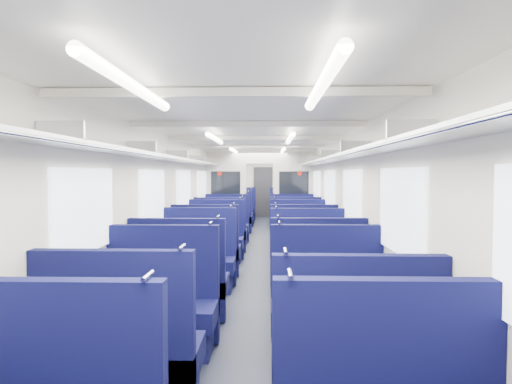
{
  "coord_description": "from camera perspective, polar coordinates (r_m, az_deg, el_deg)",
  "views": [
    {
      "loc": [
        0.25,
        -9.13,
        1.75
      ],
      "look_at": [
        -0.09,
        2.4,
        1.27
      ],
      "focal_mm": 31.63,
      "sensor_mm": 36.0,
      "label": 1
    }
  ],
  "objects": [
    {
      "name": "seat_12",
      "position": [
        7.84,
        -6.28,
        -7.65
      ],
      "size": [
        1.13,
        0.63,
        1.26
      ],
      "color": "#0D0F40",
      "rests_on": "floor"
    },
    {
      "name": "floor",
      "position": [
        9.3,
        0.14,
        -8.47
      ],
      "size": [
        2.8,
        18.0,
        0.01
      ],
      "primitive_type": "cube",
      "color": "black",
      "rests_on": "ground"
    },
    {
      "name": "seat_23",
      "position": [
        14.61,
        3.98,
        -2.98
      ],
      "size": [
        1.13,
        0.63,
        1.26
      ],
      "color": "#0D0F40",
      "rests_on": "floor"
    },
    {
      "name": "wall_far",
      "position": [
        18.15,
        0.91,
        0.56
      ],
      "size": [
        2.8,
        0.02,
        2.35
      ],
      "primitive_type": "cube",
      "color": "beige",
      "rests_on": "floor"
    },
    {
      "name": "seat_27",
      "position": [
        16.79,
        3.68,
        -2.29
      ],
      "size": [
        1.13,
        0.63,
        1.26
      ],
      "color": "#0D0F40",
      "rests_on": "floor"
    },
    {
      "name": "bulkhead",
      "position": [
        11.6,
        0.47,
        -0.19
      ],
      "size": [
        2.8,
        0.1,
        2.35
      ],
      "color": "beige",
      "rests_on": "floor"
    },
    {
      "name": "seat_4",
      "position": [
        3.63,
        -16.69,
        -19.78
      ],
      "size": [
        1.13,
        0.63,
        1.26
      ],
      "color": "#0D0F40",
      "rests_on": "floor"
    },
    {
      "name": "seat_5",
      "position": [
        3.39,
        12.31,
        -21.36
      ],
      "size": [
        1.13,
        0.63,
        1.26
      ],
      "color": "#0D0F40",
      "rests_on": "floor"
    },
    {
      "name": "seat_19",
      "position": [
        11.37,
        4.63,
        -4.52
      ],
      "size": [
        1.13,
        0.63,
        1.26
      ],
      "color": "#0D0F40",
      "rests_on": "floor"
    },
    {
      "name": "seat_21",
      "position": [
        13.35,
        4.19,
        -3.49
      ],
      "size": [
        1.13,
        0.63,
        1.26
      ],
      "color": "#0D0F40",
      "rests_on": "floor"
    },
    {
      "name": "seat_9",
      "position": [
        5.64,
        7.74,
        -11.63
      ],
      "size": [
        1.13,
        0.63,
        1.26
      ],
      "color": "#0D0F40",
      "rests_on": "floor"
    },
    {
      "name": "windows",
      "position": [
        8.69,
        0.06,
        0.19
      ],
      "size": [
        2.78,
        15.6,
        0.75
      ],
      "color": "white",
      "rests_on": "wall_left"
    },
    {
      "name": "wall_left",
      "position": [
        9.3,
        -8.51,
        -1.2
      ],
      "size": [
        0.02,
        18.0,
        2.35
      ],
      "primitive_type": "cube",
      "color": "beige",
      "rests_on": "floor"
    },
    {
      "name": "seat_17",
      "position": [
        10.26,
        4.96,
        -5.26
      ],
      "size": [
        1.13,
        0.63,
        1.26
      ],
      "color": "#0D0F40",
      "rests_on": "floor"
    },
    {
      "name": "seat_6",
      "position": [
        4.7,
        -12.02,
        -14.55
      ],
      "size": [
        1.13,
        0.63,
        1.26
      ],
      "color": "#0D0F40",
      "rests_on": "floor"
    },
    {
      "name": "seat_15",
      "position": [
        9.02,
        5.41,
        -6.32
      ],
      "size": [
        1.13,
        0.63,
        1.26
      ],
      "color": "#0D0F40",
      "rests_on": "floor"
    },
    {
      "name": "seat_11",
      "position": [
        6.77,
        6.69,
        -9.25
      ],
      "size": [
        1.13,
        0.63,
        1.26
      ],
      "color": "#0D0F40",
      "rests_on": "floor"
    },
    {
      "name": "seat_24",
      "position": [
        15.77,
        -2.23,
        -2.58
      ],
      "size": [
        1.13,
        0.63,
        1.26
      ],
      "color": "#0D0F40",
      "rests_on": "floor"
    },
    {
      "name": "seat_16",
      "position": [
        10.09,
        -4.47,
        -5.4
      ],
      "size": [
        1.13,
        0.63,
        1.26
      ],
      "color": "#0D0F40",
      "rests_on": "floor"
    },
    {
      "name": "luggage_rack_left",
      "position": [
        9.25,
        -7.4,
        3.73
      ],
      "size": [
        0.36,
        17.4,
        0.18
      ],
      "color": "#B2B5BA",
      "rests_on": "wall_left"
    },
    {
      "name": "seat_25",
      "position": [
        15.59,
        3.83,
        -2.65
      ],
      "size": [
        1.13,
        0.63,
        1.26
      ],
      "color": "#0D0F40",
      "rests_on": "floor"
    },
    {
      "name": "seat_20",
      "position": [
        13.27,
        -2.98,
        -3.52
      ],
      "size": [
        1.13,
        0.63,
        1.26
      ],
      "color": "#0D0F40",
      "rests_on": "floor"
    },
    {
      "name": "seat_18",
      "position": [
        11.32,
        -3.79,
        -4.54
      ],
      "size": [
        1.13,
        0.63,
        1.26
      ],
      "color": "#0D0F40",
      "rests_on": "floor"
    },
    {
      "name": "seat_10",
      "position": [
        6.93,
        -7.36,
        -8.98
      ],
      "size": [
        1.13,
        0.63,
        1.26
      ],
      "color": "#0D0F40",
      "rests_on": "floor"
    },
    {
      "name": "seat_7",
      "position": [
        4.67,
        9.09,
        -14.62
      ],
      "size": [
        1.13,
        0.63,
        1.26
      ],
      "color": "#0D0F40",
      "rests_on": "floor"
    },
    {
      "name": "ceiling_fittings",
      "position": [
        8.89,
        0.1,
        5.85
      ],
      "size": [
        2.7,
        16.06,
        0.11
      ],
      "color": "beige",
      "rests_on": "ceiling"
    },
    {
      "name": "seat_8",
      "position": [
        5.62,
        -9.6,
        -11.68
      ],
      "size": [
        1.13,
        0.63,
        1.26
      ],
      "color": "#0D0F40",
      "rests_on": "floor"
    },
    {
      "name": "end_door",
      "position": [
        18.09,
        0.91,
        -0.0
      ],
      "size": [
        0.75,
        0.06,
        2.0
      ],
      "primitive_type": "cube",
      "color": "black",
      "rests_on": "floor"
    },
    {
      "name": "seat_13",
      "position": [
        7.86,
        5.97,
        -7.62
      ],
      "size": [
        1.13,
        0.63,
        1.26
      ],
      "color": "#0D0F40",
      "rests_on": "floor"
    },
    {
      "name": "dado_left",
      "position": [
        9.38,
        -8.39,
        -6.23
      ],
      "size": [
        0.03,
        17.9,
        0.7
      ],
      "primitive_type": "cube",
      "color": "#101136",
      "rests_on": "floor"
    },
    {
      "name": "dado_right",
      "position": [
        9.31,
        8.75,
        -6.3
      ],
      "size": [
        0.03,
        17.9,
        0.7
      ],
      "primitive_type": "cube",
      "color": "#101136",
      "rests_on": "floor"
    },
    {
      "name": "wall_right",
      "position": [
        9.23,
        8.87,
        -1.23
      ],
      "size": [
        0.02,
        18.0,
        2.35
      ],
      "primitive_type": "cube",
      "color": "beige",
      "rests_on": "floor"
    },
    {
      "name": "seat_26",
      "position": [
        16.69,
        -2.02,
        -2.31
      ],
      "size": [
        1.13,
        0.63,
        1.26
      ],
      "color": "#0D0F40",
      "rests_on": "floor"
    },
    {
      "name": "luggage_rack_right",
      "position": [
        9.19,
        7.75,
        3.74
      ],
      "size": [
        0.36,
        17.4,
        0.18
      ],
      "color": "#B2B5BA",
      "rests_on": "wall_right"
    },
    {
      "name": "ceiling",
      "position": [
        9.16,
        0.15,
        6.13
      ],
      "size": [
        2.8,
        18.0,
        0.01
      ],
      "primitive_type": "cube",
      "color": "silver",
      "rests_on": "wall_left"
    },
    {
      "name": "seat_22",
      "position": [
        14.51,
        -2.58,
        -3.02
      ],
      "size": [
        1.13,
        0.63,
        1.26
      ],
      "color": "#0D0F40",
      "rests_on": "floor"
    },
    {
      "name": "seat_14",
      "position": [
        9.05,
        -5.19,
        -6.29
      ],
      "size": [
        1.13,
        0.63,
        1.26
      ],
      "color": "#0D0F40",
      "rests_on": "floor"
    }
  ]
}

